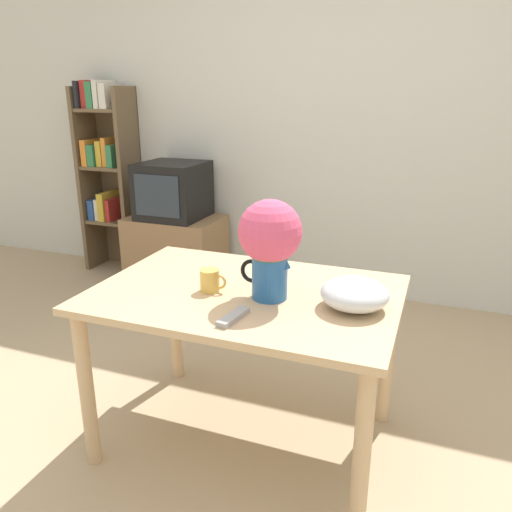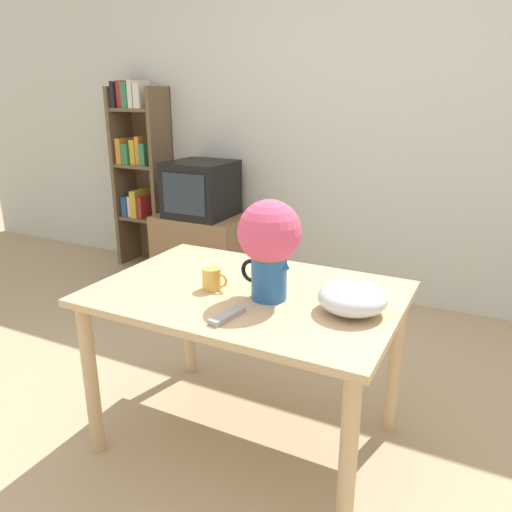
{
  "view_description": "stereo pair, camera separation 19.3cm",
  "coord_description": "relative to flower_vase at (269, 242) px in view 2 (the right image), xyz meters",
  "views": [
    {
      "loc": [
        0.79,
        -1.59,
        1.49
      ],
      "look_at": [
        0.14,
        0.12,
        0.89
      ],
      "focal_mm": 35.0,
      "sensor_mm": 36.0,
      "label": 1
    },
    {
      "loc": [
        0.97,
        -1.52,
        1.49
      ],
      "look_at": [
        0.14,
        0.12,
        0.89
      ],
      "focal_mm": 35.0,
      "sensor_mm": 36.0,
      "label": 2
    }
  ],
  "objects": [
    {
      "name": "tv_stand",
      "position": [
        -1.35,
        1.61,
        -0.67
      ],
      "size": [
        0.72,
        0.49,
        0.56
      ],
      "color": "#8E6B47",
      "rests_on": "ground_plane"
    },
    {
      "name": "tv_set",
      "position": [
        -1.35,
        1.61,
        -0.18
      ],
      "size": [
        0.47,
        0.48,
        0.42
      ],
      "color": "black",
      "rests_on": "tv_stand"
    },
    {
      "name": "flower_vase",
      "position": [
        0.0,
        0.0,
        0.0
      ],
      "size": [
        0.24,
        0.24,
        0.39
      ],
      "color": "#235B9E",
      "rests_on": "table"
    },
    {
      "name": "coffee_mug",
      "position": [
        -0.25,
        -0.02,
        -0.19
      ],
      "size": [
        0.11,
        0.08,
        0.09
      ],
      "color": "gold",
      "rests_on": "table"
    },
    {
      "name": "bookshelf",
      "position": [
        -2.07,
        1.79,
        -0.06
      ],
      "size": [
        0.46,
        0.3,
        1.58
      ],
      "color": "brown",
      "rests_on": "ground_plane"
    },
    {
      "name": "wall_back",
      "position": [
        -0.2,
        1.95,
        0.35
      ],
      "size": [
        8.0,
        0.05,
        2.6
      ],
      "color": "silver",
      "rests_on": "ground_plane"
    },
    {
      "name": "remote_control",
      "position": [
        -0.05,
        -0.23,
        -0.22
      ],
      "size": [
        0.07,
        0.17,
        0.02
      ],
      "color": "#999999",
      "rests_on": "table"
    },
    {
      "name": "ground_plane",
      "position": [
        -0.2,
        -0.12,
        -0.95
      ],
      "size": [
        12.0,
        12.0,
        0.0
      ],
      "primitive_type": "plane",
      "color": "tan"
    },
    {
      "name": "table",
      "position": [
        -0.11,
        0.03,
        -0.33
      ],
      "size": [
        1.23,
        0.84,
        0.72
      ],
      "color": "tan",
      "rests_on": "ground_plane"
    },
    {
      "name": "white_bowl",
      "position": [
        0.33,
        0.02,
        -0.17
      ],
      "size": [
        0.25,
        0.25,
        0.11
      ],
      "color": "silver",
      "rests_on": "table"
    }
  ]
}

